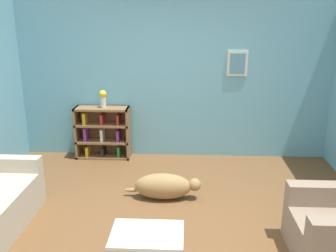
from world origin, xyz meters
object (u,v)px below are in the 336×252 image
bookshelf (103,133)px  coffee_table (147,250)px  dog (165,186)px  vase (103,98)px

bookshelf → coffee_table: (1.03, -2.83, -0.22)m
bookshelf → coffee_table: 3.02m
dog → coffee_table: bearing=-93.2°
coffee_table → dog: 1.41m
dog → vase: 1.95m
bookshelf → dog: size_ratio=0.88×
coffee_table → dog: size_ratio=0.66×
bookshelf → vase: bearing=-28.9°
bookshelf → dog: (1.10, -1.43, -0.25)m
bookshelf → coffee_table: bookshelf is taller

